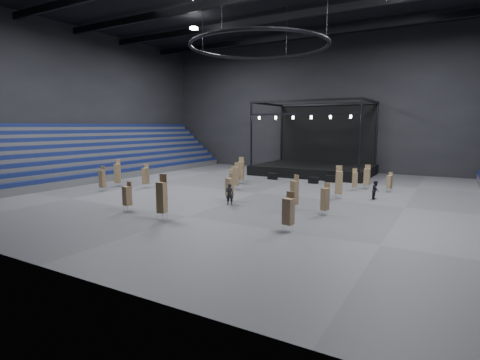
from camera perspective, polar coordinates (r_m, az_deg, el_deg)
The scene contains 29 objects.
floor at distance 34.49m, azimuth 2.75°, elevation -1.98°, with size 50.00×50.00×0.00m, color #4C4C4F.
wall_back at distance 53.57m, azimuth 13.37°, elevation 11.09°, with size 50.00×0.20×18.00m, color black.
wall_front at distance 18.27m, azimuth -30.28°, elevation 16.30°, with size 50.00×0.20×18.00m, color black.
wall_left at distance 50.62m, azimuth -23.71°, elevation 10.81°, with size 0.20×42.00×18.00m, color black.
bleachers_left at distance 49.09m, azimuth -21.80°, elevation 2.51°, with size 7.20×40.00×6.40m.
stage at distance 49.17m, azimuth 11.48°, elevation 2.61°, with size 14.00×10.00×9.20m.
truss_ring at distance 34.65m, azimuth 2.91°, elevation 19.69°, with size 12.30×12.30×5.15m.
flight_case_left at distance 43.37m, azimuth 4.98°, elevation 0.57°, with size 1.08×0.54×0.72m, color black.
flight_case_mid at distance 40.87m, azimuth 11.12°, elevation -0.04°, with size 1.04×0.52×0.69m, color black.
flight_case_right at distance 42.19m, azimuth 13.68°, elevation 0.19°, with size 1.15×0.57×0.76m, color black.
chair_stack_0 at distance 36.31m, azimuth -0.54°, elevation 0.66°, with size 0.59×0.59×2.61m.
chair_stack_1 at distance 37.49m, azimuth -20.25°, elevation 0.25°, with size 0.50×0.50×2.41m.
chair_stack_2 at distance 32.51m, azimuth 14.84°, elevation -0.29°, with size 0.69×0.69×2.82m.
chair_stack_3 at distance 39.68m, azimuth -1.21°, elevation 0.80°, with size 0.45×0.45×1.86m.
chair_stack_4 at distance 21.80m, azimuth 7.40°, elevation -4.66°, with size 0.62×0.62×2.36m.
chair_stack_5 at distance 40.24m, azimuth 0.13°, elevation 1.55°, with size 0.66×0.66×2.80m.
chair_stack_6 at distance 30.46m, azimuth -1.57°, elevation -1.02°, with size 0.63×0.63×2.28m.
chair_stack_7 at distance 26.29m, azimuth 12.84°, elevation -2.78°, with size 0.57×0.57×2.27m.
chair_stack_8 at distance 37.15m, azimuth 17.09°, elevation 0.14°, with size 0.58×0.58×2.13m.
chair_stack_9 at distance 39.82m, azimuth -18.17°, elevation 1.04°, with size 0.62×0.62×2.79m.
chair_stack_10 at distance 28.22m, azimuth -16.81°, elevation -2.25°, with size 0.56×0.56×2.13m.
chair_stack_11 at distance 38.54m, azimuth 18.79°, elevation 0.56°, with size 0.56×0.56×2.36m.
chair_stack_12 at distance 27.78m, azimuth 8.31°, elevation -1.80°, with size 0.60×0.60×2.57m.
chair_stack_13 at distance 42.20m, azimuth 0.28°, elevation 1.55°, with size 0.49×0.49×2.36m.
chair_stack_14 at distance 25.01m, azimuth -11.81°, elevation -2.49°, with size 0.62×0.62×2.99m.
chair_stack_15 at distance 37.42m, azimuth 21.82°, elevation -0.23°, with size 0.51×0.51×1.85m.
chair_stack_16 at distance 38.17m, azimuth -14.20°, elevation 0.69°, with size 0.54×0.54×2.40m.
man_center at distance 29.15m, azimuth -1.59°, elevation -2.16°, with size 0.62×0.41×1.70m, color black.
crew_member at distance 33.31m, azimuth 19.97°, elevation -1.46°, with size 0.77×0.60×1.58m, color black.
Camera 1 is at (15.52, -30.19, 6.08)m, focal length 28.00 mm.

